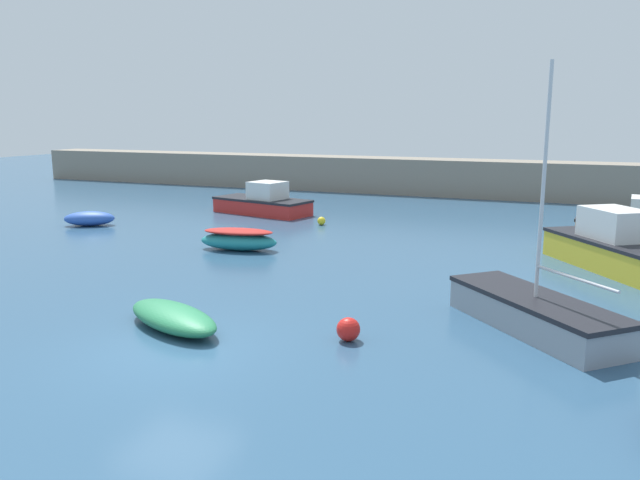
% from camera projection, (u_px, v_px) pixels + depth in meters
% --- Properties ---
extents(ground_plane, '(120.00, 120.00, 0.20)m').
position_uv_depth(ground_plane, '(173.00, 354.00, 13.91)').
color(ground_plane, '#2D5170').
extents(harbor_breakwater, '(65.16, 2.87, 2.36)m').
position_uv_depth(harbor_breakwater, '(445.00, 177.00, 41.12)').
color(harbor_breakwater, gray).
rests_on(harbor_breakwater, ground_plane).
extents(cabin_cruiser_white, '(5.19, 6.10, 2.06)m').
position_uv_depth(cabin_cruiser_white, '(619.00, 249.00, 21.00)').
color(cabin_cruiser_white, yellow).
rests_on(cabin_cruiser_white, ground_plane).
extents(sailboat_tall_mast, '(4.62, 4.71, 6.37)m').
position_uv_depth(sailboat_tall_mast, '(535.00, 312.00, 15.12)').
color(sailboat_tall_mast, gray).
rests_on(sailboat_tall_mast, ground_plane).
extents(dinghy_near_pier, '(2.60, 2.14, 0.69)m').
position_uv_depth(dinghy_near_pier, '(89.00, 218.00, 29.67)').
color(dinghy_near_pier, '#2D56B7').
rests_on(dinghy_near_pier, ground_plane).
extents(open_tender_yellow, '(3.53, 2.51, 0.57)m').
position_uv_depth(open_tender_yellow, '(173.00, 317.00, 15.26)').
color(open_tender_yellow, '#287A4C').
rests_on(open_tender_yellow, ground_plane).
extents(motorboat_grey_hull, '(5.72, 3.27, 1.74)m').
position_uv_depth(motorboat_grey_hull, '(263.00, 203.00, 33.23)').
color(motorboat_grey_hull, red).
rests_on(motorboat_grey_hull, ground_plane).
extents(rowboat_with_red_cover, '(3.24, 1.70, 0.85)m').
position_uv_depth(rowboat_with_red_cover, '(239.00, 239.00, 24.24)').
color(rowboat_with_red_cover, teal).
rests_on(rowboat_with_red_cover, ground_plane).
extents(mooring_buoy_red, '(0.56, 0.56, 0.56)m').
position_uv_depth(mooring_buoy_red, '(348.00, 329.00, 14.42)').
color(mooring_buoy_red, red).
rests_on(mooring_buoy_red, ground_plane).
extents(mooring_buoy_yellow, '(0.39, 0.39, 0.39)m').
position_uv_depth(mooring_buoy_yellow, '(321.00, 221.00, 29.88)').
color(mooring_buoy_yellow, yellow).
rests_on(mooring_buoy_yellow, ground_plane).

